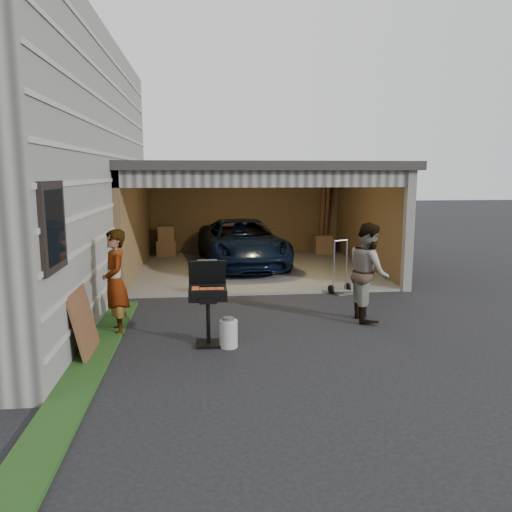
{
  "coord_description": "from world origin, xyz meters",
  "views": [
    {
      "loc": [
        -0.66,
        -7.06,
        2.64
      ],
      "look_at": [
        0.3,
        1.84,
        1.15
      ],
      "focal_mm": 35.0,
      "sensor_mm": 36.0,
      "label": 1
    }
  ],
  "objects_px": {
    "bbq_grill": "(208,296)",
    "hand_truck": "(341,283)",
    "man": "(368,272)",
    "plywood_panel": "(83,322)",
    "minivan": "(242,245)",
    "propane_tank": "(228,334)",
    "woman": "(115,283)"
  },
  "relations": [
    {
      "from": "man",
      "to": "plywood_panel",
      "type": "distance_m",
      "value": 4.9
    },
    {
      "from": "plywood_panel",
      "to": "man",
      "type": "bearing_deg",
      "value": 16.13
    },
    {
      "from": "minivan",
      "to": "man",
      "type": "bearing_deg",
      "value": -76.2
    },
    {
      "from": "man",
      "to": "hand_truck",
      "type": "height_order",
      "value": "man"
    },
    {
      "from": "plywood_panel",
      "to": "woman",
      "type": "bearing_deg",
      "value": 73.09
    },
    {
      "from": "bbq_grill",
      "to": "propane_tank",
      "type": "relative_size",
      "value": 3.06
    },
    {
      "from": "man",
      "to": "propane_tank",
      "type": "distance_m",
      "value": 2.94
    },
    {
      "from": "minivan",
      "to": "bbq_grill",
      "type": "xyz_separation_m",
      "value": [
        -1.03,
        -6.44,
        0.13
      ]
    },
    {
      "from": "woman",
      "to": "hand_truck",
      "type": "relative_size",
      "value": 1.45
    },
    {
      "from": "minivan",
      "to": "man",
      "type": "height_order",
      "value": "man"
    },
    {
      "from": "propane_tank",
      "to": "hand_truck",
      "type": "relative_size",
      "value": 0.35
    },
    {
      "from": "woman",
      "to": "plywood_panel",
      "type": "relative_size",
      "value": 1.67
    },
    {
      "from": "bbq_grill",
      "to": "hand_truck",
      "type": "relative_size",
      "value": 1.07
    },
    {
      "from": "minivan",
      "to": "propane_tank",
      "type": "height_order",
      "value": "minivan"
    },
    {
      "from": "plywood_panel",
      "to": "hand_truck",
      "type": "height_order",
      "value": "hand_truck"
    },
    {
      "from": "minivan",
      "to": "woman",
      "type": "bearing_deg",
      "value": -119.03
    },
    {
      "from": "man",
      "to": "hand_truck",
      "type": "xyz_separation_m",
      "value": [
        0.08,
        2.0,
        -0.66
      ]
    },
    {
      "from": "minivan",
      "to": "plywood_panel",
      "type": "height_order",
      "value": "minivan"
    },
    {
      "from": "propane_tank",
      "to": "bbq_grill",
      "type": "bearing_deg",
      "value": 153.44
    },
    {
      "from": "man",
      "to": "hand_truck",
      "type": "relative_size",
      "value": 1.47
    },
    {
      "from": "bbq_grill",
      "to": "propane_tank",
      "type": "xyz_separation_m",
      "value": [
        0.3,
        -0.15,
        -0.56
      ]
    },
    {
      "from": "propane_tank",
      "to": "plywood_panel",
      "type": "height_order",
      "value": "plywood_panel"
    },
    {
      "from": "woman",
      "to": "propane_tank",
      "type": "height_order",
      "value": "woman"
    },
    {
      "from": "woman",
      "to": "man",
      "type": "relative_size",
      "value": 0.99
    },
    {
      "from": "minivan",
      "to": "plywood_panel",
      "type": "bearing_deg",
      "value": -118.07
    },
    {
      "from": "man",
      "to": "hand_truck",
      "type": "bearing_deg",
      "value": -0.14
    },
    {
      "from": "bbq_grill",
      "to": "plywood_panel",
      "type": "xyz_separation_m",
      "value": [
        -1.8,
        -0.31,
        -0.25
      ]
    },
    {
      "from": "woman",
      "to": "propane_tank",
      "type": "xyz_separation_m",
      "value": [
        1.8,
        -0.83,
        -0.66
      ]
    },
    {
      "from": "hand_truck",
      "to": "man",
      "type": "bearing_deg",
      "value": -112.4
    },
    {
      "from": "minivan",
      "to": "man",
      "type": "xyz_separation_m",
      "value": [
        1.86,
        -5.39,
        0.24
      ]
    },
    {
      "from": "woman",
      "to": "hand_truck",
      "type": "distance_m",
      "value": 5.1
    },
    {
      "from": "bbq_grill",
      "to": "propane_tank",
      "type": "height_order",
      "value": "bbq_grill"
    }
  ]
}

